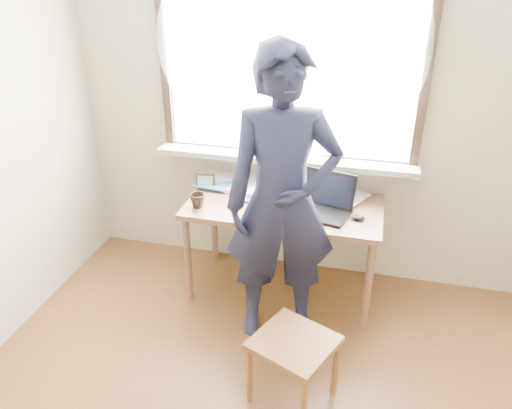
% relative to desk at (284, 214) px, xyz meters
% --- Properties ---
extents(room_shell, '(3.52, 4.02, 2.61)m').
position_rel_desk_xyz_m(room_shell, '(0.12, -1.43, 1.00)').
color(room_shell, '#B7AF94').
rests_on(room_shell, ground).
extents(desk, '(1.32, 0.66, 0.71)m').
position_rel_desk_xyz_m(desk, '(0.00, 0.00, 0.00)').
color(desk, brown).
rests_on(desk, ground).
extents(laptop, '(0.42, 0.37, 0.25)m').
position_rel_desk_xyz_m(laptop, '(0.27, -0.03, 0.13)').
color(laptop, black).
rests_on(laptop, desk).
extents(mug_white, '(0.16, 0.16, 0.09)m').
position_rel_desk_xyz_m(mug_white, '(-0.14, 0.16, 0.12)').
color(mug_white, white).
rests_on(mug_white, desk).
extents(mug_dark, '(0.14, 0.14, 0.10)m').
position_rel_desk_xyz_m(mug_dark, '(-0.56, -0.18, 0.12)').
color(mug_dark, black).
rests_on(mug_dark, desk).
extents(mouse, '(0.09, 0.06, 0.03)m').
position_rel_desk_xyz_m(mouse, '(0.50, -0.10, 0.09)').
color(mouse, black).
rests_on(mouse, desk).
extents(desk_clutter, '(0.78, 0.50, 0.05)m').
position_rel_desk_xyz_m(desk_clutter, '(-0.32, 0.12, 0.10)').
color(desk_clutter, white).
rests_on(desk_clutter, desk).
extents(book_a, '(0.24, 0.31, 0.03)m').
position_rel_desk_xyz_m(book_a, '(-0.33, 0.23, 0.09)').
color(book_a, white).
rests_on(book_a, desk).
extents(book_b, '(0.27, 0.30, 0.02)m').
position_rel_desk_xyz_m(book_b, '(0.35, 0.24, 0.08)').
color(book_b, white).
rests_on(book_b, desk).
extents(picture_frame, '(0.14, 0.03, 0.11)m').
position_rel_desk_xyz_m(picture_frame, '(-0.60, 0.10, 0.13)').
color(picture_frame, black).
rests_on(picture_frame, desk).
extents(work_chair, '(0.52, 0.51, 0.41)m').
position_rel_desk_xyz_m(work_chair, '(0.25, -0.96, -0.29)').
color(work_chair, brown).
rests_on(work_chair, ground).
extents(person, '(0.77, 0.61, 1.85)m').
position_rel_desk_xyz_m(person, '(0.06, -0.40, 0.29)').
color(person, black).
rests_on(person, ground).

